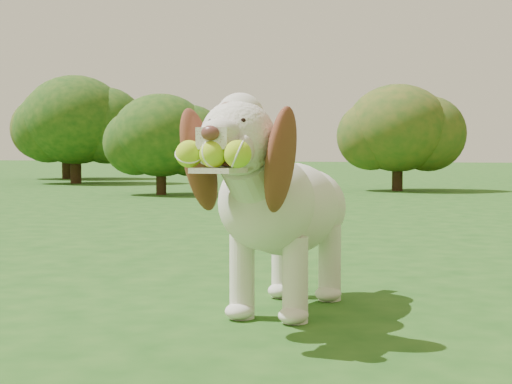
% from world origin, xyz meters
% --- Properties ---
extents(ground, '(80.00, 80.00, 0.00)m').
position_xyz_m(ground, '(0.00, 0.00, 0.00)').
color(ground, '#1A4A15').
rests_on(ground, ground).
extents(dog, '(0.42, 1.21, 0.79)m').
position_xyz_m(dog, '(-0.57, 0.20, 0.42)').
color(dog, silver).
rests_on(dog, ground).
extents(shrub_a, '(1.34, 1.34, 1.39)m').
position_xyz_m(shrub_a, '(-4.53, 7.16, 0.82)').
color(shrub_a, '#382314').
rests_on(shrub_a, ground).
extents(shrub_g, '(2.02, 2.02, 2.10)m').
position_xyz_m(shrub_g, '(-9.21, 12.03, 1.23)').
color(shrub_g, '#382314').
rests_on(shrub_g, ground).
extents(shrub_b, '(1.55, 1.55, 1.61)m').
position_xyz_m(shrub_b, '(-1.64, 9.32, 0.95)').
color(shrub_b, '#382314').
rests_on(shrub_b, ground).
extents(shrub_e, '(1.92, 1.92, 1.99)m').
position_xyz_m(shrub_e, '(-7.69, 9.99, 1.17)').
color(shrub_e, '#382314').
rests_on(shrub_e, ground).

